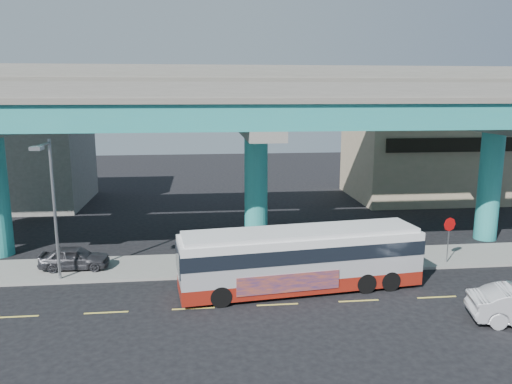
{
  "coord_description": "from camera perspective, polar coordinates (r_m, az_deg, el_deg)",
  "views": [
    {
      "loc": [
        -3.49,
        -22.4,
        9.97
      ],
      "look_at": [
        -0.56,
        4.0,
        4.67
      ],
      "focal_mm": 35.0,
      "sensor_mm": 36.0,
      "label": 1
    }
  ],
  "objects": [
    {
      "name": "viaduct",
      "position": [
        31.71,
        -0.02,
        9.79
      ],
      "size": [
        52.0,
        12.4,
        11.7
      ],
      "color": "teal",
      "rests_on": "ground"
    },
    {
      "name": "stop_sign",
      "position": [
        31.17,
        21.21,
        -4.06
      ],
      "size": [
        0.8,
        0.22,
        2.73
      ],
      "rotation": [
        0.0,
        0.0,
        -0.16
      ],
      "color": "gray",
      "rests_on": "sidewalk"
    },
    {
      "name": "sidewalk",
      "position": [
        29.81,
        0.76,
        -8.1
      ],
      "size": [
        70.0,
        4.0,
        0.15
      ],
      "primitive_type": "cube",
      "color": "gray",
      "rests_on": "ground"
    },
    {
      "name": "street_lamp",
      "position": [
        27.41,
        -22.49,
        0.07
      ],
      "size": [
        0.5,
        2.46,
        7.51
      ],
      "color": "gray",
      "rests_on": "sidewalk"
    },
    {
      "name": "ground",
      "position": [
        24.76,
        2.36,
        -12.46
      ],
      "size": [
        120.0,
        120.0,
        0.0
      ],
      "primitive_type": "plane",
      "color": "black",
      "rests_on": "ground"
    },
    {
      "name": "building_beige",
      "position": [
        50.62,
        18.88,
        3.35
      ],
      "size": [
        14.0,
        10.23,
        7.0
      ],
      "color": "tan",
      "rests_on": "ground"
    },
    {
      "name": "parked_car",
      "position": [
        30.26,
        -20.02,
        -7.06
      ],
      "size": [
        1.74,
        3.9,
        1.3
      ],
      "primitive_type": "imported",
      "rotation": [
        0.0,
        0.0,
        1.54
      ],
      "color": "#323238",
      "rests_on": "sidewalk"
    },
    {
      "name": "transit_bus",
      "position": [
        25.7,
        5.17,
        -7.41
      ],
      "size": [
        12.65,
        4.13,
        3.19
      ],
      "rotation": [
        0.0,
        0.0,
        0.12
      ],
      "color": "maroon",
      "rests_on": "ground"
    },
    {
      "name": "lane_markings",
      "position": [
        24.49,
        2.47,
        -12.73
      ],
      "size": [
        58.0,
        0.12,
        0.01
      ],
      "color": "#D8C64C",
      "rests_on": "ground"
    },
    {
      "name": "building_concrete",
      "position": [
        49.55,
        -25.81,
        3.83
      ],
      "size": [
        12.0,
        10.0,
        9.0
      ],
      "primitive_type": "cube",
      "color": "gray",
      "rests_on": "ground"
    }
  ]
}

